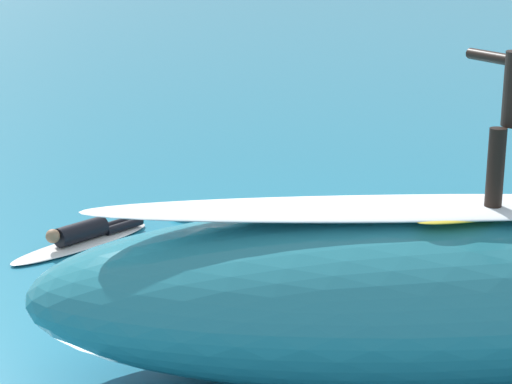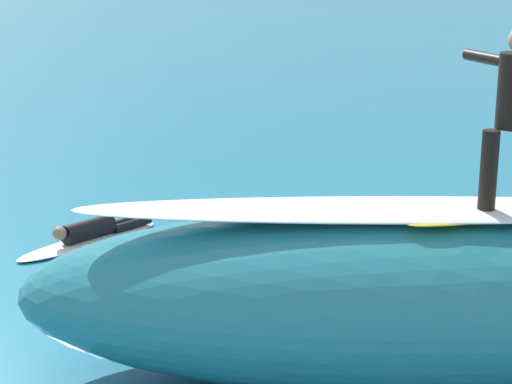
# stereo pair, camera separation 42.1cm
# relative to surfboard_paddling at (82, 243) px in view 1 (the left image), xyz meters

# --- Properties ---
(ground_plane) EXTENTS (120.00, 120.00, 0.00)m
(ground_plane) POSITION_rel_surfboard_paddling_xyz_m (-2.10, 2.02, -0.03)
(ground_plane) COLOR teal
(wave_crest) EXTENTS (7.60, 4.48, 1.61)m
(wave_crest) POSITION_rel_surfboard_paddling_xyz_m (-2.35, 4.77, 0.77)
(wave_crest) COLOR teal
(wave_crest) RESTS_ON ground_plane
(wave_foam_lip) EXTENTS (6.09, 2.64, 0.08)m
(wave_foam_lip) POSITION_rel_surfboard_paddling_xyz_m (-2.35, 4.77, 1.62)
(wave_foam_lip) COLOR white
(wave_foam_lip) RESTS_ON wave_crest
(surfboard_paddling) EXTENTS (2.24, 1.57, 0.06)m
(surfboard_paddling) POSITION_rel_surfboard_paddling_xyz_m (0.00, 0.00, 0.00)
(surfboard_paddling) COLOR silver
(surfboard_paddling) RESTS_ON ground_plane
(surfer_paddling) EXTENTS (1.45, 0.94, 0.28)m
(surfer_paddling) POSITION_rel_surfboard_paddling_xyz_m (-0.10, -0.06, 0.15)
(surfer_paddling) COLOR black
(surfer_paddling) RESTS_ON surfboard_paddling
(foam_patch_near) EXTENTS (1.33, 1.24, 0.09)m
(foam_patch_near) POSITION_rel_surfboard_paddling_xyz_m (-0.56, 0.95, 0.01)
(foam_patch_near) COLOR white
(foam_patch_near) RESTS_ON ground_plane
(foam_patch_mid) EXTENTS (0.77, 1.03, 0.11)m
(foam_patch_mid) POSITION_rel_surfboard_paddling_xyz_m (-3.63, 2.65, 0.02)
(foam_patch_mid) COLOR white
(foam_patch_mid) RESTS_ON ground_plane
(foam_patch_far) EXTENTS (0.85, 0.80, 0.15)m
(foam_patch_far) POSITION_rel_surfboard_paddling_xyz_m (-1.83, -0.82, 0.05)
(foam_patch_far) COLOR white
(foam_patch_far) RESTS_ON ground_plane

